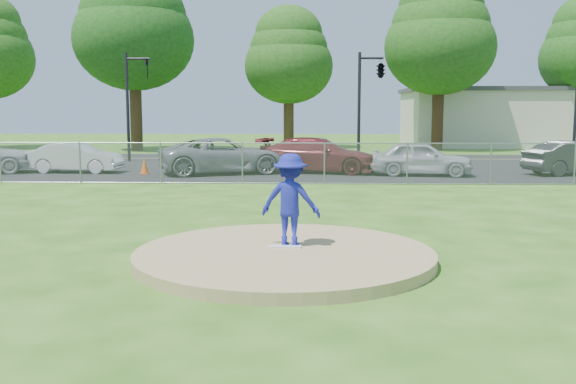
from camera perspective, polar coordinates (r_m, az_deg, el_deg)
name	(u,v)px	position (r m, az deg, el deg)	size (l,w,h in m)	color
ground	(296,191)	(21.47, 0.70, 0.09)	(120.00, 120.00, 0.00)	#285713
pitchers_mound	(284,256)	(11.60, -0.32, -5.68)	(5.40, 5.40, 0.20)	#9D8656
pitching_rubber	(285,247)	(11.77, -0.29, -4.90)	(0.60, 0.15, 0.04)	white
chain_link_fence	(297,164)	(23.38, 0.80, 2.53)	(40.00, 0.06, 1.50)	gray
parking_lot	(299,172)	(27.93, 0.97, 1.79)	(50.00, 8.00, 0.01)	black
street	(301,159)	(35.40, 1.17, 2.97)	(60.00, 7.00, 0.01)	black
commercial_building	(515,117)	(51.70, 19.52, 6.33)	(16.40, 9.40, 4.30)	beige
tree_left	(133,24)	(44.16, -13.58, 14.35)	(7.84, 7.84, 12.53)	#3A2615
tree_center	(289,55)	(45.47, 0.06, 12.10)	(6.16, 6.16, 9.84)	#3C2815
tree_right	(440,33)	(44.41, 13.36, 13.55)	(7.28, 7.28, 11.63)	#351F13
traffic_signal_left	(132,97)	(34.55, -13.71, 8.23)	(1.28, 0.20, 5.60)	black
traffic_signal_center	(379,72)	(33.53, 8.06, 10.53)	(1.42, 2.48, 5.60)	black
pitcher	(290,200)	(11.81, 0.22, -0.72)	(1.11, 0.64, 1.72)	navy
traffic_cone	(144,166)	(27.72, -12.64, 2.27)	(0.34, 0.34, 0.67)	#FF610D
parked_car_white	(76,158)	(29.11, -18.32, 2.93)	(1.36, 3.91, 1.29)	silver
parked_car_gray	(224,156)	(27.33, -5.73, 3.23)	(2.50, 5.42, 1.51)	gray
parked_car_darkred	(318,155)	(27.66, 2.70, 3.30)	(2.10, 5.17, 1.50)	maroon
parked_car_pearl	(421,158)	(26.95, 11.78, 2.95)	(1.66, 4.13, 1.41)	silver
parked_car_charcoal	(575,158)	(29.30, 24.15, 2.79)	(1.48, 4.24, 1.40)	black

